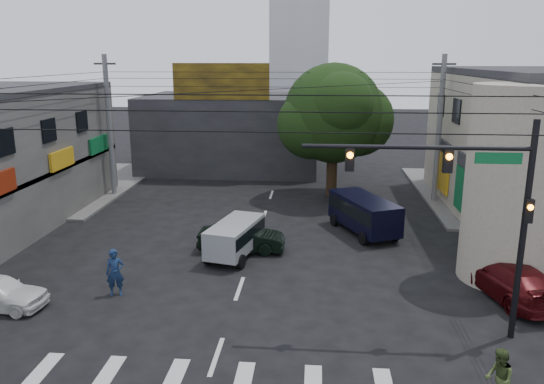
# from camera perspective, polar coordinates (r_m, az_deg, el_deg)

# --- Properties ---
(ground) EXTENTS (160.00, 160.00, 0.00)m
(ground) POSITION_cam_1_polar(r_m,az_deg,el_deg) (19.83, -4.36, -12.71)
(ground) COLOR black
(ground) RESTS_ON ground
(sidewalk_far_left) EXTENTS (16.00, 16.00, 0.15)m
(sidewalk_far_left) POSITION_cam_1_polar(r_m,az_deg,el_deg) (42.11, -25.14, 0.69)
(sidewalk_far_left) COLOR #514F4C
(sidewalk_far_left) RESTS_ON ground
(sidewalk_far_right) EXTENTS (16.00, 16.00, 0.15)m
(sidewalk_far_right) POSITION_cam_1_polar(r_m,az_deg,el_deg) (39.51, 27.07, -0.35)
(sidewalk_far_right) COLOR #514F4C
(sidewalk_far_right) RESTS_ON ground
(corner_column) EXTENTS (4.00, 4.00, 8.00)m
(corner_column) POSITION_cam_1_polar(r_m,az_deg,el_deg) (23.43, 24.80, 0.66)
(corner_column) COLOR gray
(corner_column) RESTS_ON ground
(building_far) EXTENTS (14.00, 10.00, 6.00)m
(building_far) POSITION_cam_1_polar(r_m,az_deg,el_deg) (44.39, -4.25, 6.49)
(building_far) COLOR #232326
(building_far) RESTS_ON ground
(billboard) EXTENTS (7.00, 0.30, 2.60)m
(billboard) POSITION_cam_1_polar(r_m,az_deg,el_deg) (39.19, -5.50, 11.75)
(billboard) COLOR olive
(billboard) RESTS_ON building_far
(street_tree) EXTENTS (6.40, 6.40, 8.70)m
(street_tree) POSITION_cam_1_polar(r_m,az_deg,el_deg) (34.62, 6.62, 8.36)
(street_tree) COLOR black
(street_tree) RESTS_ON ground
(traffic_gantry) EXTENTS (7.10, 0.35, 7.20)m
(traffic_gantry) POSITION_cam_1_polar(r_m,az_deg,el_deg) (17.63, 20.73, -0.29)
(traffic_gantry) COLOR black
(traffic_gantry) RESTS_ON ground
(utility_pole_far_left) EXTENTS (0.32, 0.32, 9.20)m
(utility_pole_far_left) POSITION_cam_1_polar(r_m,az_deg,el_deg) (36.30, -17.08, 6.71)
(utility_pole_far_left) COLOR #59595B
(utility_pole_far_left) RESTS_ON ground
(utility_pole_far_right) EXTENTS (0.32, 0.32, 9.20)m
(utility_pole_far_right) POSITION_cam_1_polar(r_m,az_deg,el_deg) (34.55, 17.52, 6.33)
(utility_pole_far_right) COLOR #59595B
(utility_pole_far_right) RESTS_ON ground
(dark_sedan) EXTENTS (1.51, 4.12, 1.35)m
(dark_sedan) POSITION_cam_1_polar(r_m,az_deg,el_deg) (25.33, -3.29, -4.91)
(dark_sedan) COLOR black
(dark_sedan) RESTS_ON ground
(maroon_sedan) EXTENTS (4.30, 5.84, 1.42)m
(maroon_sedan) POSITION_cam_1_polar(r_m,az_deg,el_deg) (22.52, 24.32, -8.62)
(maroon_sedan) COLOR #44090C
(maroon_sedan) RESTS_ON ground
(silver_minivan) EXTENTS (4.53, 3.35, 1.63)m
(silver_minivan) POSITION_cam_1_polar(r_m,az_deg,el_deg) (24.62, -3.97, -5.13)
(silver_minivan) COLOR #ADB0B5
(silver_minivan) RESTS_ON ground
(navy_van) EXTENTS (6.12, 5.39, 1.90)m
(navy_van) POSITION_cam_1_polar(r_m,az_deg,el_deg) (28.16, 9.84, -2.52)
(navy_van) COLOR black
(navy_van) RESTS_ON ground
(traffic_officer) EXTENTS (0.96, 0.87, 1.87)m
(traffic_officer) POSITION_cam_1_polar(r_m,az_deg,el_deg) (21.53, -16.52, -8.30)
(traffic_officer) COLOR #142648
(traffic_officer) RESTS_ON ground
(pedestrian_olive) EXTENTS (0.89, 0.73, 1.66)m
(pedestrian_olive) POSITION_cam_1_polar(r_m,az_deg,el_deg) (15.84, 23.22, -17.98)
(pedestrian_olive) COLOR #374821
(pedestrian_olive) RESTS_ON ground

